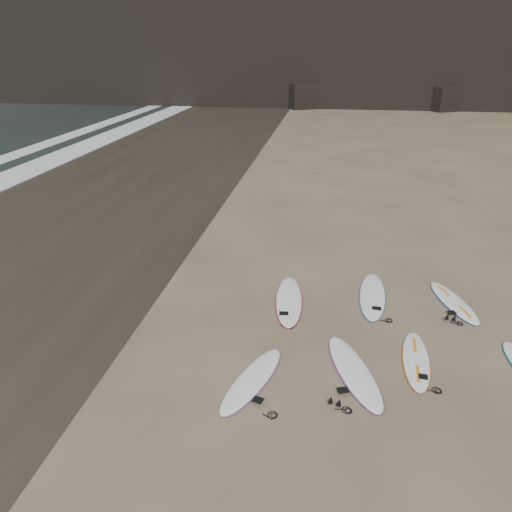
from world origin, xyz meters
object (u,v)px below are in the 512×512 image
at_px(surfboard_5, 289,300).
at_px(surfboard_0, 252,380).
at_px(surfboard_7, 454,302).
at_px(surfboard_6, 372,295).
at_px(surfboard_2, 416,360).
at_px(surfboard_1, 354,371).

bearing_deg(surfboard_5, surfboard_0, -101.76).
relative_size(surfboard_0, surfboard_7, 1.01).
height_order(surfboard_5, surfboard_6, same).
bearing_deg(surfboard_5, surfboard_2, -42.13).
height_order(surfboard_0, surfboard_2, surfboard_0).
relative_size(surfboard_0, surfboard_6, 0.87).
bearing_deg(surfboard_5, surfboard_1, -65.38).
bearing_deg(surfboard_2, surfboard_6, 108.72).
xyz_separation_m(surfboard_0, surfboard_2, (3.36, 1.20, -0.00)).
distance_m(surfboard_0, surfboard_5, 3.48).
height_order(surfboard_0, surfboard_5, surfboard_5).
xyz_separation_m(surfboard_6, surfboard_7, (2.08, -0.05, -0.01)).
height_order(surfboard_1, surfboard_2, surfboard_1).
bearing_deg(surfboard_2, surfboard_7, 68.73).
relative_size(surfboard_1, surfboard_7, 1.11).
xyz_separation_m(surfboard_0, surfboard_6, (2.63, 4.05, 0.01)).
xyz_separation_m(surfboard_1, surfboard_6, (0.59, 3.47, 0.00)).
distance_m(surfboard_6, surfboard_7, 2.08).
relative_size(surfboard_5, surfboard_6, 1.01).
bearing_deg(surfboard_0, surfboard_7, 58.79).
distance_m(surfboard_0, surfboard_2, 3.57).
bearing_deg(surfboard_5, surfboard_7, 2.91).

